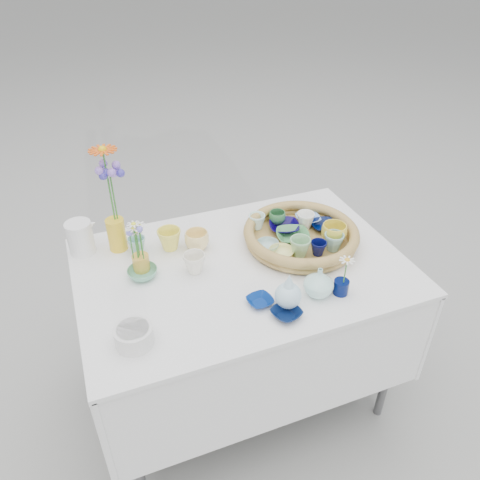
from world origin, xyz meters
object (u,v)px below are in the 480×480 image
object	(u,v)px
wicker_tray	(301,235)
bud_vase_seafoam	(319,282)
display_table	(241,390)
tall_vase_yellow	(117,234)

from	to	relation	value
wicker_tray	bud_vase_seafoam	distance (m)	0.32
wicker_tray	bud_vase_seafoam	bearing A→B (deg)	-106.02
display_table	bud_vase_seafoam	size ratio (longest dim) A/B	11.18
wicker_tray	bud_vase_seafoam	xyz separation A→B (m)	(-0.09, -0.31, 0.02)
tall_vase_yellow	display_table	bearing A→B (deg)	-33.51
display_table	wicker_tray	bearing A→B (deg)	10.12
tall_vase_yellow	bud_vase_seafoam	bearing A→B (deg)	-41.09
display_table	wicker_tray	world-z (taller)	wicker_tray
bud_vase_seafoam	tall_vase_yellow	xyz separation A→B (m)	(-0.62, 0.54, 0.01)
bud_vase_seafoam	tall_vase_yellow	distance (m)	0.82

